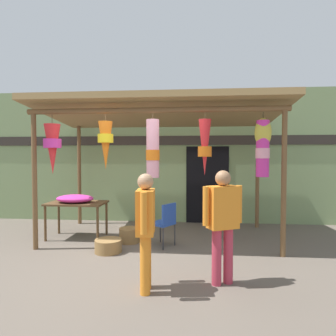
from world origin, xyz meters
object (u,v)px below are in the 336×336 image
Objects in this scene: display_table at (77,206)px; wicker_basket_spare at (108,246)px; wicker_basket_by_table at (129,235)px; customer_foreground at (146,223)px; vendor_in_orange at (223,218)px; flower_heap_on_table at (76,199)px; folding_chair at (165,221)px.

display_table is 2.47× the size of wicker_basket_spare.
customer_foreground is (0.69, -2.11, 0.74)m from wicker_basket_by_table.
wicker_basket_spare is at bearing -111.21° from wicker_basket_by_table.
customer_foreground is at bearing -163.17° from vendor_in_orange.
display_table is at bearing 169.17° from wicker_basket_by_table.
flower_heap_on_table is 3.49m from vendor_in_orange.
flower_heap_on_table is at bearing 171.76° from wicker_basket_by_table.
vendor_in_orange is at bearing -46.90° from wicker_basket_by_table.
folding_chair is 2.03× the size of wicker_basket_by_table.
wicker_basket_spare is 0.31× the size of vendor_in_orange.
wicker_basket_spare is at bearing -40.74° from flower_heap_on_table.
flower_heap_on_table reaches higher than wicker_basket_spare.
folding_chair is at bearing -16.91° from wicker_basket_by_table.
wicker_basket_by_table is at bearing -8.24° from flower_heap_on_table.
wicker_basket_by_table is (1.19, -0.17, -0.70)m from flower_heap_on_table.
vendor_in_orange is (2.88, -1.98, 0.06)m from flower_heap_on_table.
folding_chair is 1.14m from wicker_basket_spare.
display_table is 1.53× the size of flower_heap_on_table.
wicker_basket_spare is 2.39m from vendor_in_orange.
vendor_in_orange reaches higher than display_table.
vendor_in_orange is (1.69, -1.80, 0.76)m from wicker_basket_by_table.
flower_heap_on_table is (-0.01, -0.05, 0.17)m from display_table.
folding_chair is 1.92m from customer_foreground.
folding_chair is 0.85m from wicker_basket_by_table.
flower_heap_on_table reaches higher than display_table.
flower_heap_on_table is 0.52× the size of customer_foreground.
wicker_basket_by_table reaches higher than wicker_basket_spare.
folding_chair reaches higher than wicker_basket_spare.
vendor_in_orange is at bearing 16.83° from customer_foreground.
wicker_basket_spare is (0.94, -0.81, -0.73)m from flower_heap_on_table.
display_table is 0.18m from flower_heap_on_table.
customer_foreground is (0.93, -1.47, 0.77)m from wicker_basket_spare.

